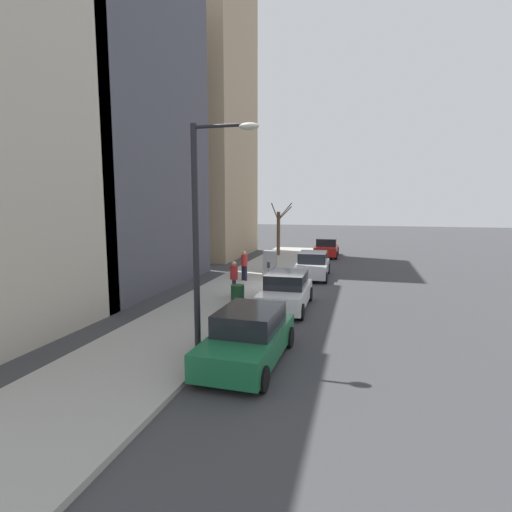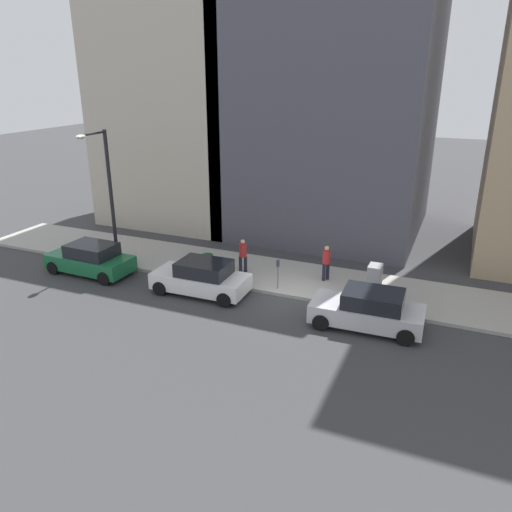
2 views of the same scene
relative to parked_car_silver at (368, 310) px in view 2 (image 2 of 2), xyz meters
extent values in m
plane|color=#38383A|center=(1.26, 3.60, -0.74)|extent=(120.00, 120.00, 0.00)
cube|color=#9E9B93|center=(3.26, 3.60, -0.66)|extent=(4.00, 36.00, 0.15)
cube|color=#B7B7BC|center=(0.00, 0.05, -0.17)|extent=(1.94, 4.26, 0.70)
cube|color=black|center=(0.01, -0.15, 0.48)|extent=(1.68, 2.25, 0.60)
cylinder|color=black|center=(-0.91, 1.57, -0.42)|extent=(0.24, 0.65, 0.64)
cylinder|color=black|center=(0.79, 1.63, -0.42)|extent=(0.24, 0.65, 0.64)
cylinder|color=black|center=(-0.80, -1.52, -0.42)|extent=(0.24, 0.65, 0.64)
cylinder|color=black|center=(0.90, -1.47, -0.42)|extent=(0.24, 0.65, 0.64)
cube|color=white|center=(0.23, 7.38, -0.17)|extent=(1.89, 4.24, 0.70)
cube|color=black|center=(0.23, 7.18, 0.48)|extent=(1.65, 2.24, 0.60)
cylinder|color=black|center=(-0.65, 8.91, -0.42)|extent=(0.23, 0.64, 0.64)
cylinder|color=black|center=(1.04, 8.95, -0.42)|extent=(0.23, 0.64, 0.64)
cylinder|color=black|center=(-0.58, 5.81, -0.42)|extent=(0.23, 0.64, 0.64)
cylinder|color=black|center=(1.11, 5.85, -0.42)|extent=(0.23, 0.64, 0.64)
cube|color=#196038|center=(0.16, 13.40, -0.17)|extent=(1.90, 4.24, 0.70)
cube|color=black|center=(0.16, 13.20, 0.48)|extent=(1.65, 2.24, 0.60)
cylinder|color=black|center=(-0.65, 14.97, -0.42)|extent=(0.24, 0.65, 0.64)
cylinder|color=black|center=(1.05, 14.93, -0.42)|extent=(0.24, 0.65, 0.64)
cylinder|color=black|center=(-0.73, 11.87, -0.42)|extent=(0.24, 0.65, 0.64)
cylinder|color=black|center=(0.97, 11.83, -0.42)|extent=(0.24, 0.65, 0.64)
cylinder|color=slate|center=(1.71, 4.32, -0.06)|extent=(0.07, 0.07, 1.05)
cube|color=#2D333D|center=(1.71, 4.32, 0.61)|extent=(0.14, 0.10, 0.30)
cube|color=#A8A399|center=(2.56, 0.27, -0.50)|extent=(0.83, 0.61, 0.18)
cube|color=#939399|center=(2.56, 0.27, 0.22)|extent=(0.75, 0.55, 1.25)
cylinder|color=black|center=(1.81, 13.09, 2.66)|extent=(0.18, 0.18, 6.50)
cylinder|color=black|center=(1.01, 13.09, 5.81)|extent=(1.60, 0.10, 0.10)
ellipsoid|color=beige|center=(0.21, 13.09, 5.76)|extent=(0.56, 0.32, 0.20)
cylinder|color=#14381E|center=(2.16, 8.07, -0.14)|extent=(0.56, 0.56, 0.90)
cylinder|color=#1E1E2D|center=(3.59, 2.57, -0.18)|extent=(0.16, 0.16, 0.82)
cylinder|color=#1E1E2D|center=(3.39, 2.70, -0.18)|extent=(0.16, 0.16, 0.82)
cylinder|color=#A52323|center=(3.49, 2.63, 0.54)|extent=(0.36, 0.36, 0.62)
sphere|color=tan|center=(3.49, 2.63, 0.96)|extent=(0.22, 0.22, 0.22)
cylinder|color=#1E1E2D|center=(2.87, 6.40, -0.18)|extent=(0.16, 0.16, 0.82)
cylinder|color=#1E1E2D|center=(2.77, 6.62, -0.18)|extent=(0.16, 0.16, 0.82)
cylinder|color=#A52323|center=(2.82, 6.51, 0.54)|extent=(0.36, 0.36, 0.62)
sphere|color=tan|center=(2.82, 6.51, 0.96)|extent=(0.22, 0.22, 0.22)
cube|color=#4C4C56|center=(12.18, 4.94, 8.24)|extent=(10.85, 10.85, 17.94)
cube|color=#BCB29E|center=(11.29, 14.15, 8.41)|extent=(9.06, 9.06, 18.29)
camera|label=1|loc=(-2.83, 23.69, 3.74)|focal=28.00mm
camera|label=2|loc=(-17.26, -2.76, 8.53)|focal=35.00mm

